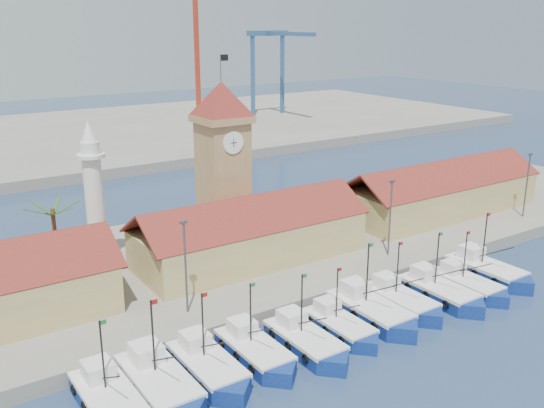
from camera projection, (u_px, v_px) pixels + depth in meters
ground at (368, 343)px, 54.42m from camera, size 400.00×400.00×0.00m
quay at (233, 254)px, 73.27m from camera, size 140.00×32.00×1.50m
terminal at (47, 140)px, 141.51m from camera, size 240.00×80.00×2.00m
boat_0 at (110, 403)px, 44.67m from camera, size 3.63×9.94×7.52m
boat_1 at (161, 386)px, 46.63m from camera, size 3.92×10.75×8.13m
boat_2 at (209, 369)px, 49.03m from camera, size 3.63×9.94×7.52m
boat_3 at (256, 353)px, 51.43m from camera, size 3.49×9.57×7.24m
boat_4 at (307, 343)px, 52.96m from camera, size 3.55×9.73×7.36m
boat_5 at (342, 328)px, 55.80m from camera, size 3.22×8.83×6.68m
boat_6 at (373, 313)px, 58.35m from camera, size 3.90×10.67×8.07m
boat_7 at (402, 302)px, 60.67m from camera, size 3.52×9.64×7.30m
boat_8 at (441, 293)px, 62.56m from camera, size 3.67×10.04×7.60m
boat_9 at (469, 286)px, 64.49m from camera, size 3.38×9.25×7.00m
boat_10 at (489, 272)px, 67.83m from camera, size 3.82×10.48×7.93m
hall_center at (250, 238)px, 69.15m from camera, size 27.04×10.13×7.61m
hall_right at (441, 195)px, 86.23m from camera, size 31.20×10.13×7.61m
clock_tower at (223, 160)px, 71.60m from camera, size 5.80×5.80×22.70m
minaret at (94, 194)px, 65.84m from camera, size 3.00×3.00×16.30m
palm_tree at (55, 238)px, 62.59m from camera, size 5.60×5.03×8.39m
lamp_posts at (295, 237)px, 62.34m from camera, size 80.70×0.25×9.03m
crane_red_right at (198, 30)px, 149.36m from camera, size 1.00×31.56×42.62m
gantry at (274, 50)px, 166.41m from camera, size 13.00×22.00×23.20m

